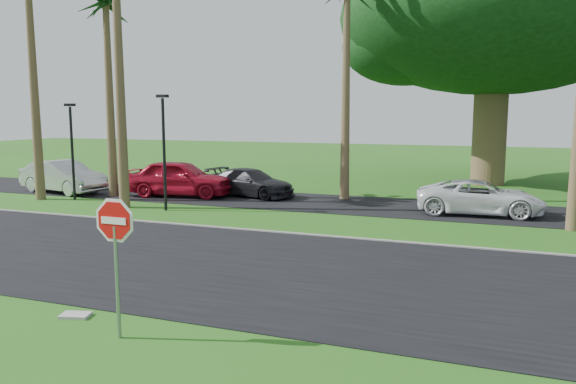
% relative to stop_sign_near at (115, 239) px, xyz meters
% --- Properties ---
extents(ground, '(120.00, 120.00, 0.00)m').
position_rel_stop_sign_near_xyz_m(ground, '(-0.50, 3.00, -1.77)').
color(ground, '#285A16').
rests_on(ground, ground).
extents(road, '(120.00, 8.00, 0.02)m').
position_rel_stop_sign_near_xyz_m(road, '(-0.50, 5.00, -1.76)').
color(road, black).
rests_on(road, ground).
extents(parking_strip, '(120.00, 5.00, 0.02)m').
position_rel_stop_sign_near_xyz_m(parking_strip, '(-0.50, 15.50, -1.76)').
color(parking_strip, black).
rests_on(parking_strip, ground).
extents(curb, '(120.00, 0.12, 0.06)m').
position_rel_stop_sign_near_xyz_m(curb, '(-0.50, 9.05, -1.74)').
color(curb, gray).
rests_on(curb, ground).
extents(stop_sign_near, '(1.05, 0.07, 2.62)m').
position_rel_stop_sign_near_xyz_m(stop_sign_near, '(0.00, 0.00, 0.00)').
color(stop_sign_near, gray).
rests_on(stop_sign_near, ground).
extents(palm_left_mid, '(5.00, 5.00, 10.00)m').
position_rel_stop_sign_near_xyz_m(palm_left_mid, '(-11.00, 14.00, 6.90)').
color(palm_left_mid, brown).
rests_on(palm_left_mid, ground).
extents(canopy_tree, '(16.50, 16.50, 13.12)m').
position_rel_stop_sign_near_xyz_m(canopy_tree, '(5.50, 25.00, 7.17)').
color(canopy_tree, brown).
rests_on(canopy_tree, ground).
extents(streetlight_left, '(0.45, 0.25, 4.34)m').
position_rel_stop_sign_near_xyz_m(streetlight_left, '(-12.00, 12.50, 0.72)').
color(streetlight_left, black).
rests_on(streetlight_left, ground).
extents(streetlight_right, '(0.45, 0.25, 4.64)m').
position_rel_stop_sign_near_xyz_m(streetlight_right, '(-6.50, 11.50, 0.88)').
color(streetlight_right, black).
rests_on(streetlight_right, ground).
extents(car_silver, '(4.98, 2.48, 1.57)m').
position_rel_stop_sign_near_xyz_m(car_silver, '(-14.01, 14.03, -0.99)').
color(car_silver, '#B9BDC1').
rests_on(car_silver, ground).
extents(car_red, '(5.33, 2.84, 1.72)m').
position_rel_stop_sign_near_xyz_m(car_red, '(-7.99, 15.02, -0.91)').
color(car_red, '#A40D23').
rests_on(car_red, ground).
extents(car_dark, '(4.72, 2.70, 1.29)m').
position_rel_stop_sign_near_xyz_m(car_dark, '(-4.85, 16.19, -1.13)').
color(car_dark, black).
rests_on(car_dark, ground).
extents(car_minivan, '(4.88, 2.47, 1.32)m').
position_rel_stop_sign_near_xyz_m(car_minivan, '(5.46, 14.98, -1.11)').
color(car_minivan, white).
rests_on(car_minivan, ground).
extents(utility_slab, '(0.62, 0.49, 0.06)m').
position_rel_stop_sign_near_xyz_m(utility_slab, '(-1.45, 0.54, -1.74)').
color(utility_slab, '#A3A29B').
rests_on(utility_slab, ground).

